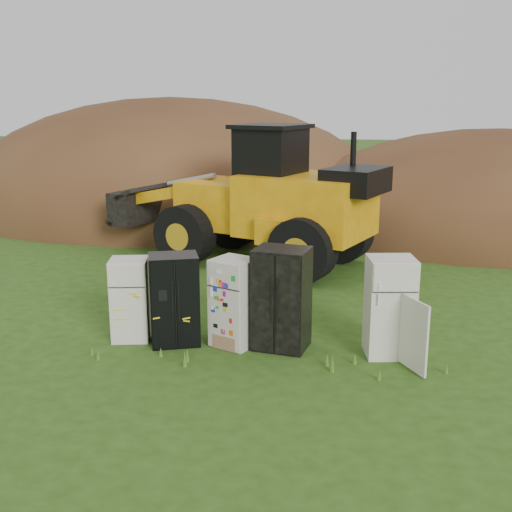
{
  "coord_description": "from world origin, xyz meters",
  "views": [
    {
      "loc": [
        1.53,
        -10.87,
        4.43
      ],
      "look_at": [
        -0.4,
        2.0,
        1.2
      ],
      "focal_mm": 45.0,
      "sensor_mm": 36.0,
      "label": 1
    }
  ],
  "objects": [
    {
      "name": "ground",
      "position": [
        0.0,
        0.0,
        0.0
      ],
      "size": [
        120.0,
        120.0,
        0.0
      ],
      "primitive_type": "plane",
      "color": "#2A4913",
      "rests_on": "ground"
    },
    {
      "name": "fridge_leftmost",
      "position": [
        -2.47,
        0.03,
        0.77
      ],
      "size": [
        0.8,
        0.78,
        1.55
      ],
      "primitive_type": null,
      "rotation": [
        0.0,
        0.0,
        0.2
      ],
      "color": "white",
      "rests_on": "ground"
    },
    {
      "name": "fridge_black_side",
      "position": [
        -1.6,
        -0.04,
        0.84
      ],
      "size": [
        1.05,
        0.94,
        1.68
      ],
      "primitive_type": null,
      "rotation": [
        0.0,
        0.0,
        0.33
      ],
      "color": "black",
      "rests_on": "ground"
    },
    {
      "name": "fridge_sticker",
      "position": [
        -0.5,
        0.03,
        0.81
      ],
      "size": [
        0.94,
        0.91,
        1.62
      ],
      "primitive_type": null,
      "rotation": [
        0.0,
        0.0,
        -0.44
      ],
      "color": "silver",
      "rests_on": "ground"
    },
    {
      "name": "fridge_dark_mid",
      "position": [
        0.36,
        0.04,
        0.92
      ],
      "size": [
        1.07,
        0.93,
        1.85
      ],
      "primitive_type": null,
      "rotation": [
        0.0,
        0.0,
        -0.19
      ],
      "color": "black",
      "rests_on": "ground"
    },
    {
      "name": "fridge_open_door",
      "position": [
        2.26,
        -0.01,
        0.88
      ],
      "size": [
        0.9,
        0.85,
        1.76
      ],
      "primitive_type": null,
      "rotation": [
        0.0,
        0.0,
        0.16
      ],
      "color": "white",
      "rests_on": "ground"
    },
    {
      "name": "wheel_loader",
      "position": [
        -1.47,
        6.33,
        1.87
      ],
      "size": [
        8.35,
        5.82,
        3.74
      ],
      "primitive_type": null,
      "rotation": [
        0.0,
        0.0,
        -0.39
      ],
      "color": "#F4AC10",
      "rests_on": "ground"
    },
    {
      "name": "dirt_mound_right",
      "position": [
        6.44,
        11.7,
        0.0
      ],
      "size": [
        14.81,
        10.86,
        6.86
      ],
      "primitive_type": "ellipsoid",
      "color": "#482917",
      "rests_on": "ground"
    },
    {
      "name": "dirt_mound_left",
      "position": [
        -5.53,
        13.75,
        0.0
      ],
      "size": [
        17.43,
        13.08,
        8.89
      ],
      "primitive_type": "ellipsoid",
      "color": "#482917",
      "rests_on": "ground"
    }
  ]
}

